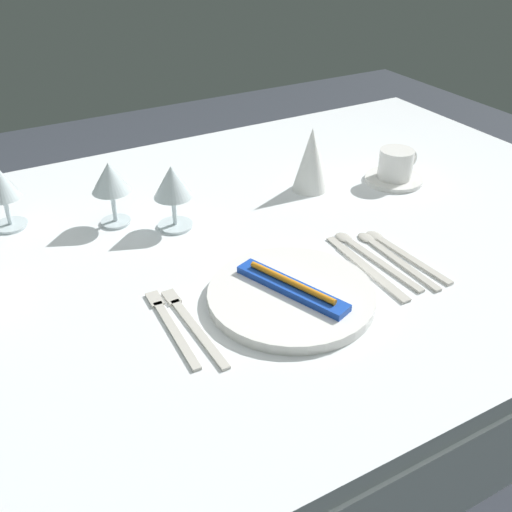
{
  "coord_description": "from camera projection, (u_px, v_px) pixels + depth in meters",
  "views": [
    {
      "loc": [
        -0.42,
        -0.88,
        1.33
      ],
      "look_at": [
        0.02,
        -0.1,
        0.76
      ],
      "focal_mm": 41.54,
      "sensor_mm": 36.0,
      "label": 1
    }
  ],
  "objects": [
    {
      "name": "spoon_tea",
      "position": [
        396.0,
        250.0,
        1.11
      ],
      "size": [
        0.03,
        0.22,
        0.01
      ],
      "color": "beige",
      "rests_on": "dining_table"
    },
    {
      "name": "toothbrush_package",
      "position": [
        292.0,
        287.0,
        0.97
      ],
      "size": [
        0.11,
        0.21,
        0.02
      ],
      "color": "blue",
      "rests_on": "dinner_plate"
    },
    {
      "name": "wine_glass_left",
      "position": [
        110.0,
        180.0,
        1.16
      ],
      "size": [
        0.08,
        0.08,
        0.13
      ],
      "color": "silver",
      "rests_on": "dining_table"
    },
    {
      "name": "wine_glass_right",
      "position": [
        1.0,
        186.0,
        1.15
      ],
      "size": [
        0.07,
        0.07,
        0.13
      ],
      "color": "silver",
      "rests_on": "dining_table"
    },
    {
      "name": "dinner_plate",
      "position": [
        291.0,
        295.0,
        0.98
      ],
      "size": [
        0.28,
        0.28,
        0.02
      ],
      "primitive_type": "cylinder",
      "color": "white",
      "rests_on": "dining_table"
    },
    {
      "name": "fork_outer",
      "position": [
        191.0,
        323.0,
        0.93
      ],
      "size": [
        0.02,
        0.22,
        0.0
      ],
      "color": "beige",
      "rests_on": "dining_table"
    },
    {
      "name": "napkin_folded",
      "position": [
        311.0,
        159.0,
        1.3
      ],
      "size": [
        0.08,
        0.08,
        0.14
      ],
      "primitive_type": "cone",
      "color": "white",
      "rests_on": "dining_table"
    },
    {
      "name": "wine_glass_centre",
      "position": [
        172.0,
        185.0,
        1.14
      ],
      "size": [
        0.08,
        0.08,
        0.13
      ],
      "color": "silver",
      "rests_on": "dining_table"
    },
    {
      "name": "ground_plane",
      "position": [
        232.0,
        488.0,
        1.53
      ],
      "size": [
        6.0,
        6.0,
        0.0
      ],
      "primitive_type": "plane",
      "color": "#383D47"
    },
    {
      "name": "coffee_cup_left",
      "position": [
        396.0,
        164.0,
        1.35
      ],
      "size": [
        0.1,
        0.08,
        0.07
      ],
      "color": "white",
      "rests_on": "saucer_left"
    },
    {
      "name": "fork_inner",
      "position": [
        170.0,
        324.0,
        0.93
      ],
      "size": [
        0.03,
        0.21,
        0.0
      ],
      "color": "beige",
      "rests_on": "dining_table"
    },
    {
      "name": "dining_table",
      "position": [
        225.0,
        279.0,
        1.18
      ],
      "size": [
        1.8,
        1.11,
        0.74
      ],
      "color": "white",
      "rests_on": "ground"
    },
    {
      "name": "spoon_dessert",
      "position": [
        387.0,
        253.0,
        1.1
      ],
      "size": [
        0.03,
        0.22,
        0.01
      ],
      "color": "beige",
      "rests_on": "dining_table"
    },
    {
      "name": "dinner_knife",
      "position": [
        367.0,
        269.0,
        1.06
      ],
      "size": [
        0.03,
        0.23,
        0.0
      ],
      "color": "beige",
      "rests_on": "dining_table"
    },
    {
      "name": "saucer_left",
      "position": [
        394.0,
        179.0,
        1.37
      ],
      "size": [
        0.13,
        0.13,
        0.01
      ],
      "primitive_type": "cylinder",
      "color": "white",
      "rests_on": "dining_table"
    },
    {
      "name": "spoon_soup",
      "position": [
        367.0,
        253.0,
        1.1
      ],
      "size": [
        0.03,
        0.23,
        0.01
      ],
      "color": "beige",
      "rests_on": "dining_table"
    }
  ]
}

